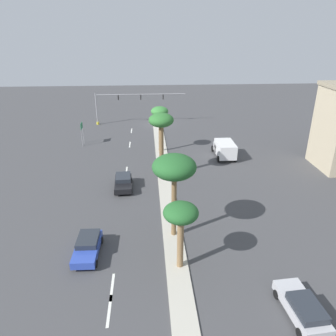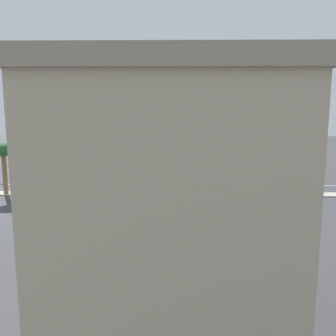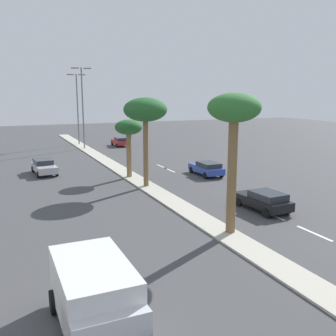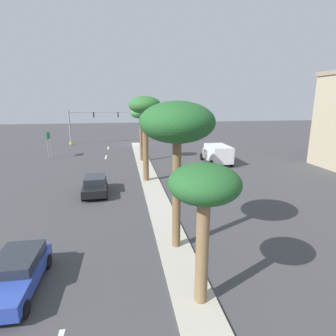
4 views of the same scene
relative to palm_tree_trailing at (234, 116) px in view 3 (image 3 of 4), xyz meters
name	(u,v)px [view 3 (image 3 of 4)]	position (x,y,z in m)	size (l,w,h in m)	color
ground_plane	(166,199)	(-0.39, 8.61, -6.96)	(160.00, 160.00, 0.00)	#424244
median_curb	(129,175)	(-0.39, 18.02, -6.90)	(1.80, 84.69, 0.12)	#B7B2A3
lane_stripe_outboard	(314,233)	(4.59, -2.04, -6.96)	(0.20, 2.80, 0.01)	silver
lane_stripe_mid	(271,214)	(4.59, 1.95, -6.96)	(0.20, 2.80, 0.01)	silver
lane_stripe_trailing	(170,170)	(4.59, 19.02, -6.96)	(0.20, 2.80, 0.01)	silver
lane_stripe_near	(162,167)	(4.59, 21.20, -6.96)	(0.20, 2.80, 0.01)	silver
palm_tree_trailing	(234,116)	(0.00, 0.00, 0.00)	(3.02, 3.02, 8.14)	brown
palm_tree_front	(145,111)	(-0.49, 12.82, -0.25)	(3.77, 3.77, 7.77)	brown
palm_tree_far	(129,130)	(-0.62, 17.14, -2.21)	(2.67, 2.67, 5.63)	olive
street_lamp_leading	(83,102)	(-0.51, 39.02, -0.03)	(2.90, 0.24, 11.87)	slate
street_lamp_far	(77,104)	(-0.24, 44.45, -0.38)	(2.90, 0.24, 11.20)	slate
sedan_silver_mid	(44,166)	(-8.14, 22.52, -6.17)	(2.32, 4.71, 1.48)	#B2B2B7
sedan_red_right	(120,141)	(5.41, 39.95, -6.20)	(2.04, 4.05, 1.41)	red
sedan_blue_center	(207,168)	(6.95, 15.02, -6.21)	(2.11, 4.53, 1.40)	#2D47AD
sedan_black_front	(264,200)	(4.69, 2.90, -6.19)	(2.24, 4.45, 1.44)	black
box_truck	(96,296)	(-9.52, -6.15, -5.65)	(2.72, 5.52, 2.40)	silver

